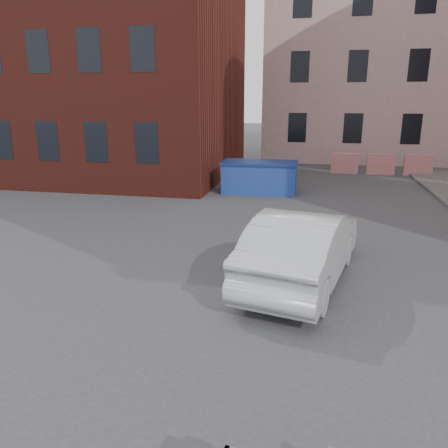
# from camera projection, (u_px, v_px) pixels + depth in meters

# --- Properties ---
(ground) EXTENTS (120.00, 120.00, 0.00)m
(ground) POSITION_uv_depth(u_px,v_px,m) (250.00, 302.00, 7.93)
(ground) COLOR #38383A
(ground) RESTS_ON ground
(building_brick) EXTENTS (12.00, 10.00, 14.00)m
(building_brick) POSITION_uv_depth(u_px,v_px,m) (99.00, 20.00, 19.96)
(building_brick) COLOR #591E16
(building_brick) RESTS_ON ground
(building_pink) EXTENTS (16.00, 8.00, 14.00)m
(building_pink) POSITION_uv_depth(u_px,v_px,m) (408.00, 38.00, 25.54)
(building_pink) COLOR #BA948F
(building_pink) RESTS_ON ground
(far_building) EXTENTS (6.00, 6.00, 8.00)m
(far_building) POSITION_uv_depth(u_px,v_px,m) (20.00, 92.00, 31.38)
(far_building) COLOR maroon
(far_building) RESTS_ON ground
(barriers) EXTENTS (4.70, 0.18, 1.00)m
(barriers) POSITION_uv_depth(u_px,v_px,m) (381.00, 164.00, 21.10)
(barriers) COLOR red
(barriers) RESTS_ON ground
(dumpster) EXTENTS (2.93, 1.54, 1.22)m
(dumpster) POSITION_uv_depth(u_px,v_px,m) (260.00, 177.00, 17.06)
(dumpster) COLOR #2242A2
(dumpster) RESTS_ON ground
(silver_car) EXTENTS (2.45, 4.66, 1.46)m
(silver_car) POSITION_uv_depth(u_px,v_px,m) (303.00, 246.00, 8.69)
(silver_car) COLOR #B9BCC1
(silver_car) RESTS_ON ground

